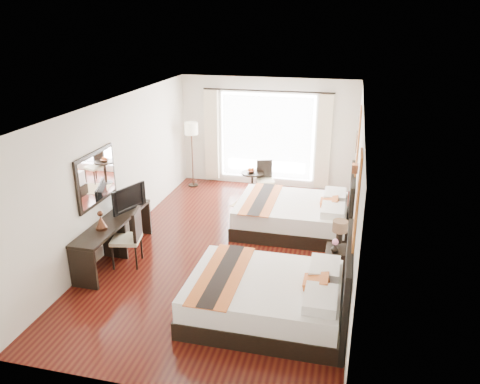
% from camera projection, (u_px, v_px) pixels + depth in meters
% --- Properties ---
extents(floor, '(4.50, 7.50, 0.01)m').
position_uv_depth(floor, '(231.00, 249.00, 9.06)').
color(floor, '#340B09').
rests_on(floor, ground).
extents(ceiling, '(4.50, 7.50, 0.02)m').
position_uv_depth(ceiling, '(230.00, 104.00, 8.06)').
color(ceiling, white).
rests_on(ceiling, wall_headboard).
extents(wall_headboard, '(0.01, 7.50, 2.80)m').
position_uv_depth(wall_headboard, '(356.00, 190.00, 8.06)').
color(wall_headboard, silver).
rests_on(wall_headboard, floor).
extents(wall_desk, '(0.01, 7.50, 2.80)m').
position_uv_depth(wall_desk, '(118.00, 171.00, 9.05)').
color(wall_desk, silver).
rests_on(wall_desk, floor).
extents(wall_window, '(4.50, 0.01, 2.80)m').
position_uv_depth(wall_window, '(267.00, 133.00, 11.96)').
color(wall_window, silver).
rests_on(wall_window, floor).
extents(wall_entry, '(4.50, 0.01, 2.80)m').
position_uv_depth(wall_entry, '(144.00, 290.00, 5.16)').
color(wall_entry, silver).
rests_on(wall_entry, floor).
extents(window_glass, '(2.40, 0.02, 2.20)m').
position_uv_depth(window_glass, '(267.00, 137.00, 11.98)').
color(window_glass, white).
rests_on(window_glass, wall_window).
extents(sheer_curtain, '(2.30, 0.02, 2.10)m').
position_uv_depth(sheer_curtain, '(267.00, 137.00, 11.93)').
color(sheer_curtain, white).
rests_on(sheer_curtain, wall_window).
extents(drape_left, '(0.35, 0.14, 2.35)m').
position_uv_depth(drape_left, '(212.00, 135.00, 12.21)').
color(drape_left, beige).
rests_on(drape_left, floor).
extents(drape_right, '(0.35, 0.14, 2.35)m').
position_uv_depth(drape_right, '(324.00, 142.00, 11.58)').
color(drape_right, beige).
rests_on(drape_right, floor).
extents(art_panel_near, '(0.03, 0.50, 1.35)m').
position_uv_depth(art_panel_near, '(357.00, 202.00, 6.10)').
color(art_panel_near, '#903615').
rests_on(art_panel_near, wall_headboard).
extents(art_panel_far, '(0.03, 0.50, 1.35)m').
position_uv_depth(art_panel_far, '(358.00, 143.00, 8.92)').
color(art_panel_far, '#903615').
rests_on(art_panel_far, wall_headboard).
extents(wall_sconce, '(0.10, 0.14, 0.14)m').
position_uv_depth(wall_sconce, '(355.00, 168.00, 7.53)').
color(wall_sconce, '#472719').
rests_on(wall_sconce, wall_headboard).
extents(mirror_frame, '(0.04, 1.25, 0.95)m').
position_uv_depth(mirror_frame, '(96.00, 178.00, 8.23)').
color(mirror_frame, black).
rests_on(mirror_frame, wall_desk).
extents(mirror_glass, '(0.01, 1.12, 0.82)m').
position_uv_depth(mirror_glass, '(97.00, 178.00, 8.22)').
color(mirror_glass, white).
rests_on(mirror_glass, mirror_frame).
extents(bed_near, '(2.35, 1.83, 1.33)m').
position_uv_depth(bed_near, '(271.00, 296.00, 6.91)').
color(bed_near, black).
rests_on(bed_near, floor).
extents(bed_far, '(2.36, 1.84, 1.34)m').
position_uv_depth(bed_far, '(297.00, 214.00, 9.73)').
color(bed_far, black).
rests_on(bed_far, floor).
extents(nightstand, '(0.37, 0.46, 0.45)m').
position_uv_depth(nightstand, '(336.00, 260.00, 8.18)').
color(nightstand, black).
rests_on(nightstand, floor).
extents(table_lamp, '(0.26, 0.26, 0.42)m').
position_uv_depth(table_lamp, '(340.00, 228.00, 8.09)').
color(table_lamp, black).
rests_on(table_lamp, nightstand).
extents(vase, '(0.14, 0.14, 0.14)m').
position_uv_depth(vase, '(335.00, 246.00, 7.93)').
color(vase, black).
rests_on(vase, nightstand).
extents(console_desk, '(0.50, 2.20, 0.76)m').
position_uv_depth(console_desk, '(114.00, 239.00, 8.59)').
color(console_desk, black).
rests_on(console_desk, floor).
extents(television, '(0.38, 0.80, 0.47)m').
position_uv_depth(television, '(126.00, 197.00, 8.87)').
color(television, black).
rests_on(television, console_desk).
extents(bronze_figurine, '(0.20, 0.20, 0.30)m').
position_uv_depth(bronze_figurine, '(101.00, 221.00, 8.06)').
color(bronze_figurine, '#472719').
rests_on(bronze_figurine, console_desk).
extents(desk_chair, '(0.58, 0.58, 1.06)m').
position_uv_depth(desk_chair, '(128.00, 248.00, 8.39)').
color(desk_chair, beige).
rests_on(desk_chair, floor).
extents(floor_lamp, '(0.34, 0.34, 1.69)m').
position_uv_depth(floor_lamp, '(191.00, 133.00, 11.85)').
color(floor_lamp, black).
rests_on(floor_lamp, floor).
extents(side_table, '(0.53, 0.53, 0.62)m').
position_uv_depth(side_table, '(252.00, 184.00, 11.56)').
color(side_table, black).
rests_on(side_table, floor).
extents(fruit_bowl, '(0.25, 0.25, 0.05)m').
position_uv_depth(fruit_bowl, '(251.00, 172.00, 11.43)').
color(fruit_bowl, '#432D18').
rests_on(fruit_bowl, side_table).
extents(window_chair, '(0.53, 0.53, 0.89)m').
position_uv_depth(window_chair, '(265.00, 186.00, 11.54)').
color(window_chair, beige).
rests_on(window_chair, floor).
extents(jute_rug, '(1.33, 1.05, 0.01)m').
position_uv_depth(jute_rug, '(260.00, 204.00, 11.12)').
color(jute_rug, tan).
rests_on(jute_rug, floor).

